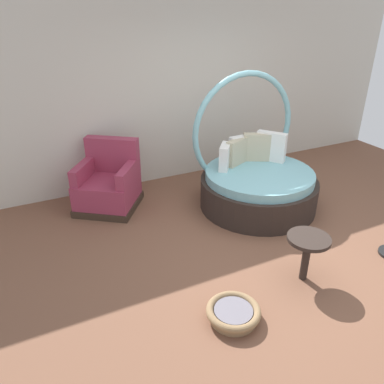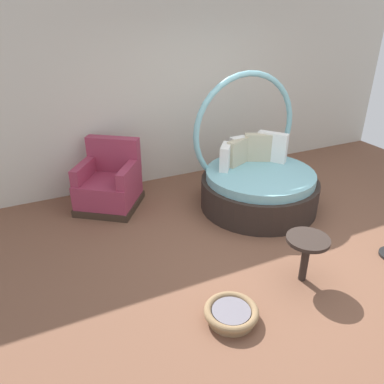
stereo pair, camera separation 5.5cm
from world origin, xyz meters
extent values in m
cube|color=brown|center=(0.00, 0.00, -0.01)|extent=(8.00, 8.00, 0.02)
cube|color=beige|center=(0.00, 2.54, 1.42)|extent=(8.00, 0.12, 2.84)
cylinder|color=#2D231E|center=(0.35, 0.98, 0.21)|extent=(1.64, 1.64, 0.43)
cylinder|color=#7AB7C1|center=(0.35, 0.98, 0.49)|extent=(1.51, 1.51, 0.12)
torus|color=#7AB7C1|center=(0.35, 1.43, 1.01)|extent=(1.64, 0.08, 1.64)
cube|color=white|center=(0.72, 1.25, 0.76)|extent=(0.35, 0.42, 0.43)
cube|color=#BCB293|center=(0.54, 1.34, 0.75)|extent=(0.41, 0.29, 0.40)
cube|color=white|center=(0.33, 1.44, 0.73)|extent=(0.38, 0.14, 0.37)
cube|color=#BCB293|center=(0.19, 1.34, 0.73)|extent=(0.39, 0.26, 0.37)
cube|color=white|center=(-0.03, 1.28, 0.72)|extent=(0.31, 0.35, 0.34)
cube|color=#38281E|center=(-1.58, 1.87, 0.05)|extent=(1.11, 1.11, 0.10)
cube|color=#99334C|center=(-1.58, 1.87, 0.27)|extent=(1.06, 1.06, 0.34)
cube|color=#99334C|center=(-1.40, 2.13, 0.69)|extent=(0.71, 0.57, 0.50)
cube|color=#99334C|center=(-1.84, 2.06, 0.55)|extent=(0.50, 0.63, 0.22)
cube|color=#99334C|center=(-1.32, 1.69, 0.55)|extent=(0.50, 0.63, 0.22)
cylinder|color=#8E704C|center=(-1.10, -0.75, 0.03)|extent=(0.44, 0.44, 0.06)
torus|color=#8E704C|center=(-1.10, -0.75, 0.10)|extent=(0.51, 0.51, 0.07)
cylinder|color=slate|center=(-1.10, -0.75, 0.08)|extent=(0.36, 0.36, 0.05)
cylinder|color=#2D231E|center=(-0.13, -0.57, 0.24)|extent=(0.08, 0.08, 0.48)
cylinder|color=#2D231E|center=(-0.13, -0.57, 0.50)|extent=(0.44, 0.44, 0.04)
camera|label=1|loc=(-2.58, -2.92, 2.63)|focal=35.22mm
camera|label=2|loc=(-2.53, -2.94, 2.63)|focal=35.22mm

